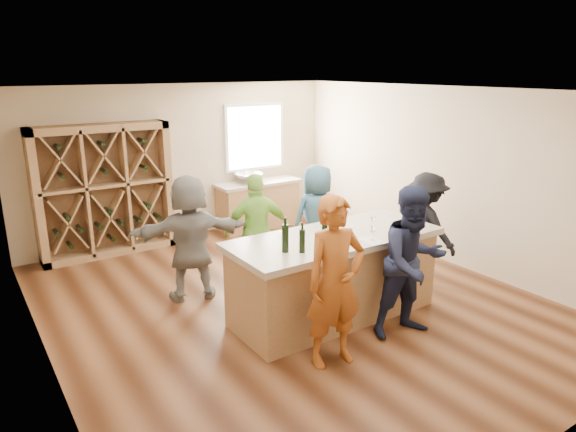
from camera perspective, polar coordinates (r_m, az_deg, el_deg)
floor at (r=7.12m, az=0.23°, el=-9.82°), size 6.00×7.00×0.10m
ceiling at (r=6.40m, az=0.26°, el=14.20°), size 6.00×7.00×0.10m
wall_back at (r=9.69m, az=-11.67°, el=5.94°), size 6.00×0.10×2.80m
wall_front at (r=4.33m, az=27.96°, el=-8.61°), size 6.00×0.10×2.80m
wall_left at (r=5.58m, az=-26.70°, el=-3.06°), size 0.10×7.00×2.80m
wall_right at (r=8.66m, az=17.26°, el=4.33°), size 0.10×7.00×2.80m
window_frame at (r=10.22m, az=-3.74°, el=8.75°), size 1.30×0.06×1.30m
window_pane at (r=10.19m, az=-3.64°, el=8.73°), size 1.18×0.01×1.18m
wine_rack at (r=9.04m, az=-19.68°, el=2.64°), size 2.20×0.45×2.20m
back_counter_base at (r=10.20m, az=-3.33°, el=1.18°), size 1.60×0.58×0.86m
back_counter_top at (r=10.09m, az=-3.37°, el=3.70°), size 1.70×0.62×0.06m
sink at (r=9.97m, az=-4.37°, el=4.25°), size 0.54×0.54×0.19m
faucet at (r=10.11m, az=-4.89°, el=4.73°), size 0.02×0.02×0.30m
tasting_counter_base at (r=6.57m, az=5.12°, el=-6.94°), size 2.60×1.00×1.00m
tasting_counter_top at (r=6.38m, az=5.24°, el=-2.47°), size 2.72×1.12×0.08m
wine_bottle_a at (r=5.72m, az=-0.30°, el=-2.49°), size 0.10×0.10×0.32m
wine_bottle_b at (r=5.72m, az=1.58°, el=-2.78°), size 0.07×0.07×0.27m
wine_bottle_d at (r=5.92m, az=4.08°, el=-2.09°), size 0.09×0.09×0.28m
wine_bottle_e at (r=6.05m, az=4.86°, el=-1.44°), size 0.11×0.11×0.33m
wine_glass_a at (r=5.83m, az=5.39°, el=-2.87°), size 0.10×0.10×0.20m
wine_glass_b at (r=6.20m, az=9.43°, el=-1.91°), size 0.07×0.07×0.18m
wine_glass_c at (r=6.43m, az=12.58°, el=-1.45°), size 0.07×0.07×0.18m
wine_glass_d at (r=6.54m, az=9.43°, el=-0.92°), size 0.09×0.09×0.19m
wine_glass_e at (r=6.77m, az=12.84°, el=-0.49°), size 0.09×0.09×0.19m
tasting_menu_a at (r=5.83m, az=4.90°, el=-3.84°), size 0.26×0.32×0.00m
tasting_menu_b at (r=6.21m, az=9.36°, el=-2.73°), size 0.24×0.32×0.00m
tasting_menu_c at (r=6.62m, az=12.75°, el=-1.72°), size 0.32×0.38×0.00m
person_near_left at (r=5.40m, az=5.26°, el=-7.31°), size 0.74×0.58×1.86m
person_near_right at (r=6.12m, az=13.69°, el=-5.03°), size 0.95×0.63×1.81m
person_server at (r=7.81m, az=15.02°, el=-1.19°), size 0.50×1.05×1.62m
person_far_mid at (r=7.37m, az=-3.43°, el=-1.59°), size 1.07×0.77×1.65m
person_far_right at (r=7.92m, az=3.22°, el=-0.23°), size 0.87×0.61×1.67m
person_far_left at (r=7.03m, az=-10.80°, el=-2.36°), size 1.71×1.00×1.74m
wine_glass_f at (r=6.45m, az=3.81°, el=-0.99°), size 0.07×0.07×0.18m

